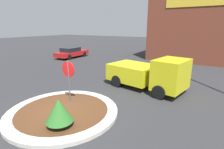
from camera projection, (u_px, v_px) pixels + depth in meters
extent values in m
plane|color=#2D2D30|center=(63.00, 113.00, 8.29)|extent=(120.00, 120.00, 0.00)
cylinder|color=#BCB7AD|center=(63.00, 112.00, 8.27)|extent=(5.16, 5.16, 0.16)
cylinder|color=#4C2D19|center=(63.00, 111.00, 8.27)|extent=(4.23, 4.23, 0.16)
cylinder|color=#4C4C51|center=(69.00, 83.00, 8.95)|extent=(0.07, 0.07, 2.33)
cylinder|color=#B71414|center=(68.00, 69.00, 8.75)|extent=(0.81, 0.03, 0.81)
cylinder|color=brown|center=(60.00, 123.00, 6.89)|extent=(0.08, 0.08, 0.21)
cone|color=#2D6B28|center=(59.00, 110.00, 6.74)|extent=(1.08, 1.08, 0.92)
cube|color=gold|center=(171.00, 74.00, 10.25)|extent=(1.99, 2.45, 1.78)
cube|color=gold|center=(133.00, 72.00, 12.09)|extent=(3.39, 2.84, 1.10)
cube|color=black|center=(181.00, 71.00, 9.81)|extent=(0.41, 1.93, 0.62)
cylinder|color=black|center=(174.00, 83.00, 11.33)|extent=(0.84, 0.40, 0.80)
cylinder|color=black|center=(159.00, 92.00, 9.82)|extent=(0.84, 0.40, 0.80)
cylinder|color=black|center=(135.00, 75.00, 13.34)|extent=(0.84, 0.40, 0.80)
cylinder|color=black|center=(117.00, 81.00, 11.82)|extent=(0.84, 0.40, 0.80)
cube|color=brown|center=(214.00, 30.00, 19.68)|extent=(13.79, 6.00, 7.16)
cube|color=gold|center=(218.00, 0.00, 16.44)|extent=(9.65, 0.08, 0.90)
cube|color=#B21919|center=(72.00, 53.00, 22.96)|extent=(1.91, 4.68, 0.55)
cube|color=black|center=(70.00, 49.00, 22.62)|extent=(1.66, 2.25, 0.51)
cylinder|color=black|center=(75.00, 53.00, 24.64)|extent=(0.21, 0.66, 0.65)
cylinder|color=black|center=(84.00, 54.00, 23.80)|extent=(0.21, 0.66, 0.65)
cylinder|color=black|center=(59.00, 56.00, 22.23)|extent=(0.21, 0.66, 0.65)
cylinder|color=black|center=(69.00, 57.00, 21.39)|extent=(0.21, 0.66, 0.65)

